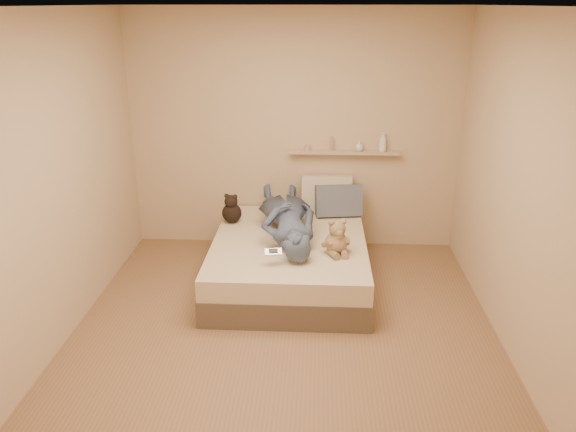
# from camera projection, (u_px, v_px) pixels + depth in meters

# --- Properties ---
(room) EXTENTS (3.80, 3.80, 3.80)m
(room) POSITION_uv_depth(u_px,v_px,m) (284.00, 186.00, 4.33)
(room) COLOR #866145
(room) RESTS_ON ground
(bed) EXTENTS (1.50, 1.90, 0.45)m
(bed) POSITION_uv_depth(u_px,v_px,m) (289.00, 260.00, 5.58)
(bed) COLOR brown
(bed) RESTS_ON floor
(game_console) EXTENTS (0.16, 0.09, 0.05)m
(game_console) POSITION_uv_depth(u_px,v_px,m) (273.00, 252.00, 4.90)
(game_console) COLOR #AFB2B6
(game_console) RESTS_ON bed
(teddy_bear) EXTENTS (0.28, 0.28, 0.35)m
(teddy_bear) POSITION_uv_depth(u_px,v_px,m) (337.00, 239.00, 5.14)
(teddy_bear) COLOR tan
(teddy_bear) RESTS_ON bed
(dark_plush) EXTENTS (0.21, 0.21, 0.32)m
(dark_plush) POSITION_uv_depth(u_px,v_px,m) (232.00, 210.00, 5.87)
(dark_plush) COLOR black
(dark_plush) RESTS_ON bed
(pillow_cream) EXTENTS (0.56, 0.25, 0.42)m
(pillow_cream) POSITION_uv_depth(u_px,v_px,m) (326.00, 194.00, 6.18)
(pillow_cream) COLOR beige
(pillow_cream) RESTS_ON bed
(pillow_grey) EXTENTS (0.53, 0.29, 0.36)m
(pillow_grey) POSITION_uv_depth(u_px,v_px,m) (339.00, 200.00, 6.06)
(pillow_grey) COLOR slate
(pillow_grey) RESTS_ON bed
(person) EXTENTS (0.82, 1.61, 0.37)m
(person) POSITION_uv_depth(u_px,v_px,m) (287.00, 217.00, 5.55)
(person) COLOR #425067
(person) RESTS_ON bed
(wall_shelf) EXTENTS (1.20, 0.12, 0.03)m
(wall_shelf) POSITION_uv_depth(u_px,v_px,m) (344.00, 152.00, 6.09)
(wall_shelf) COLOR tan
(wall_shelf) RESTS_ON wall_back
(shelf_bottles) EXTENTS (0.89, 0.10, 0.21)m
(shelf_bottles) POSITION_uv_depth(u_px,v_px,m) (365.00, 144.00, 6.04)
(shelf_bottles) COLOR #BFAFA3
(shelf_bottles) RESTS_ON wall_shelf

